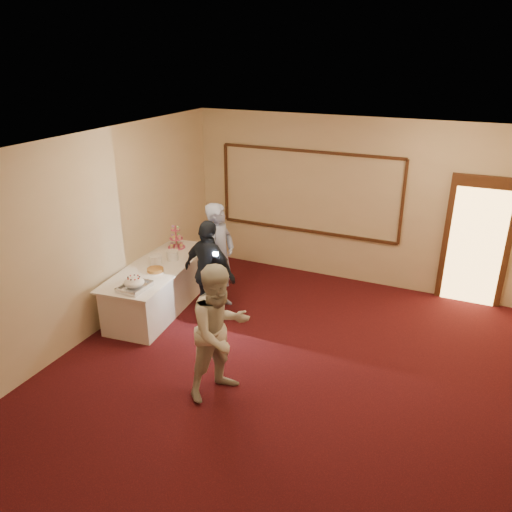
# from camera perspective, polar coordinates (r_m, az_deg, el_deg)

# --- Properties ---
(floor) EXTENTS (7.00, 7.00, 0.00)m
(floor) POSITION_cam_1_polar(r_m,az_deg,el_deg) (6.77, 2.30, -14.06)
(floor) COLOR black
(floor) RESTS_ON ground
(room_walls) EXTENTS (6.04, 7.04, 3.02)m
(room_walls) POSITION_cam_1_polar(r_m,az_deg,el_deg) (5.79, 2.61, 2.24)
(room_walls) COLOR beige
(room_walls) RESTS_ON floor
(wall_molding) EXTENTS (3.45, 0.04, 1.55)m
(wall_molding) POSITION_cam_1_polar(r_m,az_deg,el_deg) (9.29, 5.98, 7.26)
(wall_molding) COLOR #362410
(wall_molding) RESTS_ON room_walls
(doorway) EXTENTS (1.05, 0.07, 2.20)m
(doorway) POSITION_cam_1_polar(r_m,az_deg,el_deg) (9.01, 23.87, 1.42)
(doorway) COLOR #362410
(doorway) RESTS_ON floor
(buffet_table) EXTENTS (1.16, 2.46, 0.77)m
(buffet_table) POSITION_cam_1_polar(r_m,az_deg,el_deg) (8.46, -10.96, -3.42)
(buffet_table) COLOR white
(buffet_table) RESTS_ON floor
(pavlova_tray) EXTENTS (0.36, 0.52, 0.19)m
(pavlova_tray) POSITION_cam_1_polar(r_m,az_deg,el_deg) (7.53, -13.74, -3.12)
(pavlova_tray) COLOR #ABADB1
(pavlova_tray) RESTS_ON buffet_table
(cupcake_stand) EXTENTS (0.31, 0.31, 0.45)m
(cupcake_stand) POSITION_cam_1_polar(r_m,az_deg,el_deg) (8.93, -9.12, 1.94)
(cupcake_stand) COLOR #C24671
(cupcake_stand) RESTS_ON buffet_table
(plate_stack_a) EXTENTS (0.20, 0.20, 0.16)m
(plate_stack_a) POSITION_cam_1_polar(r_m,az_deg,el_deg) (8.30, -11.34, -0.45)
(plate_stack_a) COLOR white
(plate_stack_a) RESTS_ON buffet_table
(plate_stack_b) EXTENTS (0.20, 0.20, 0.17)m
(plate_stack_b) POSITION_cam_1_polar(r_m,az_deg,el_deg) (8.43, -9.51, 0.06)
(plate_stack_b) COLOR white
(plate_stack_b) RESTS_ON buffet_table
(tart) EXTENTS (0.30, 0.30, 0.06)m
(tart) POSITION_cam_1_polar(r_m,az_deg,el_deg) (8.05, -11.43, -1.60)
(tart) COLOR white
(tart) RESTS_ON buffet_table
(man) EXTENTS (0.46, 0.68, 1.82)m
(man) POSITION_cam_1_polar(r_m,az_deg,el_deg) (8.12, -4.18, -0.14)
(man) COLOR #8FA2D9
(man) RESTS_ON floor
(woman) EXTENTS (0.97, 1.05, 1.74)m
(woman) POSITION_cam_1_polar(r_m,az_deg,el_deg) (6.12, -4.14, -8.61)
(woman) COLOR beige
(woman) RESTS_ON floor
(guest) EXTENTS (1.05, 0.62, 1.68)m
(guest) POSITION_cam_1_polar(r_m,az_deg,el_deg) (7.73, -5.33, -1.93)
(guest) COLOR black
(guest) RESTS_ON floor
(camera_flash) EXTENTS (0.08, 0.05, 0.05)m
(camera_flash) POSITION_cam_1_polar(r_m,az_deg,el_deg) (7.34, -4.64, 0.24)
(camera_flash) COLOR white
(camera_flash) RESTS_ON guest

